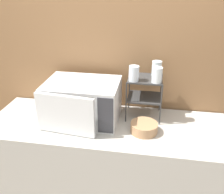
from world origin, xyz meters
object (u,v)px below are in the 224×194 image
object	(u,v)px
dish_rack	(145,89)
glass_back_right	(157,68)
glass_front_right	(157,75)
bowl	(144,128)
microwave	(82,102)
glass_front_left	(134,74)

from	to	relation	value
dish_rack	glass_back_right	size ratio (longest dim) A/B	2.90
glass_front_right	bowl	distance (m)	0.41
glass_back_right	glass_front_right	distance (m)	0.15
microwave	glass_front_left	bearing A→B (deg)	9.28
glass_back_right	glass_front_right	world-z (taller)	same
glass_front_right	bowl	bearing A→B (deg)	-111.73
dish_rack	glass_front_left	world-z (taller)	glass_front_left
glass_back_right	glass_front_left	bearing A→B (deg)	-138.68
glass_front_left	glass_back_right	size ratio (longest dim) A/B	1.00
glass_front_right	bowl	world-z (taller)	glass_front_right
dish_rack	glass_front_right	size ratio (longest dim) A/B	2.90
bowl	glass_front_left	bearing A→B (deg)	121.54
microwave	glass_back_right	xyz separation A→B (m)	(0.57, 0.22, 0.24)
glass_front_left	glass_back_right	world-z (taller)	same
glass_front_left	dish_rack	bearing A→B (deg)	41.80
glass_back_right	microwave	bearing A→B (deg)	-159.40
microwave	bowl	distance (m)	0.53
glass_front_left	bowl	distance (m)	0.42
microwave	bowl	xyz separation A→B (m)	(0.51, -0.11, -0.13)
dish_rack	bowl	xyz separation A→B (m)	(0.02, -0.25, -0.21)
dish_rack	glass_back_right	xyz separation A→B (m)	(0.08, 0.07, 0.16)
glass_front_left	glass_front_right	distance (m)	0.17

